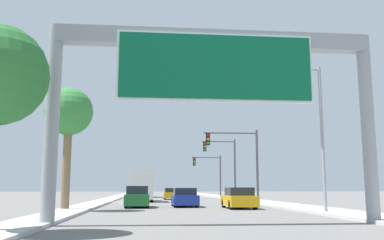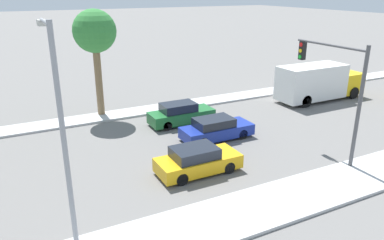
{
  "view_description": "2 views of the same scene",
  "coord_description": "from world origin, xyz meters",
  "px_view_note": "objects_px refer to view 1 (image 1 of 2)",
  "views": [
    {
      "loc": [
        -2.6,
        1.09,
        1.44
      ],
      "look_at": [
        0.0,
        27.87,
        5.69
      ],
      "focal_mm": 40.0,
      "sensor_mm": 36.0,
      "label": 1
    },
    {
      "loc": [
        18.84,
        22.33,
        9.09
      ],
      "look_at": [
        1.44,
        31.27,
        2.11
      ],
      "focal_mm": 35.0,
      "sensor_mm": 36.0,
      "label": 2
    }
  ],
  "objects_px": {
    "truck_box_primary": "(144,186)",
    "truck_box_secondary": "(141,186)",
    "car_far_center": "(171,194)",
    "car_mid_right": "(137,197)",
    "traffic_light_mid_block": "(225,160)",
    "traffic_light_far_intersection": "(211,169)",
    "palm_tree_background": "(69,114)",
    "traffic_light_near_intersection": "(240,153)",
    "car_far_left": "(239,199)",
    "sign_gantry": "(216,75)",
    "car_far_right": "(185,198)",
    "street_lamp_right": "(317,125)"
  },
  "relations": [
    {
      "from": "truck_box_secondary",
      "to": "car_far_right",
      "type": "bearing_deg",
      "value": -73.73
    },
    {
      "from": "car_far_right",
      "to": "traffic_light_near_intersection",
      "type": "xyz_separation_m",
      "value": [
        5.24,
        4.28,
        3.73
      ]
    },
    {
      "from": "street_lamp_right",
      "to": "truck_box_secondary",
      "type": "bearing_deg",
      "value": 114.62
    },
    {
      "from": "truck_box_secondary",
      "to": "palm_tree_background",
      "type": "xyz_separation_m",
      "value": [
        -4.3,
        -17.29,
        4.48
      ]
    },
    {
      "from": "truck_box_primary",
      "to": "car_mid_right",
      "type": "bearing_deg",
      "value": -90.0
    },
    {
      "from": "palm_tree_background",
      "to": "traffic_light_mid_block",
      "type": "bearing_deg",
      "value": 55.52
    },
    {
      "from": "traffic_light_mid_block",
      "to": "palm_tree_background",
      "type": "bearing_deg",
      "value": -124.48
    },
    {
      "from": "truck_box_secondary",
      "to": "truck_box_primary",
      "type": "bearing_deg",
      "value": 90.0
    },
    {
      "from": "car_far_left",
      "to": "truck_box_primary",
      "type": "xyz_separation_m",
      "value": [
        -7.0,
        34.69,
        0.94
      ]
    },
    {
      "from": "traffic_light_near_intersection",
      "to": "palm_tree_background",
      "type": "relative_size",
      "value": 0.84
    },
    {
      "from": "truck_box_primary",
      "to": "traffic_light_mid_block",
      "type": "relative_size",
      "value": 1.22
    },
    {
      "from": "traffic_light_near_intersection",
      "to": "street_lamp_right",
      "type": "bearing_deg",
      "value": -84.74
    },
    {
      "from": "palm_tree_background",
      "to": "car_far_left",
      "type": "bearing_deg",
      "value": 10.57
    },
    {
      "from": "truck_box_primary",
      "to": "sign_gantry",
      "type": "bearing_deg",
      "value": -85.77
    },
    {
      "from": "car_far_right",
      "to": "traffic_light_far_intersection",
      "type": "xyz_separation_m",
      "value": [
        5.47,
        24.28,
        3.18
      ]
    },
    {
      "from": "traffic_light_near_intersection",
      "to": "traffic_light_mid_block",
      "type": "relative_size",
      "value": 0.95
    },
    {
      "from": "sign_gantry",
      "to": "car_far_center",
      "type": "bearing_deg",
      "value": 90.0
    },
    {
      "from": "traffic_light_far_intersection",
      "to": "truck_box_primary",
      "type": "bearing_deg",
      "value": 141.21
    },
    {
      "from": "traffic_light_near_intersection",
      "to": "street_lamp_right",
      "type": "height_order",
      "value": "street_lamp_right"
    },
    {
      "from": "car_mid_right",
      "to": "truck_box_primary",
      "type": "relative_size",
      "value": 0.55
    },
    {
      "from": "car_far_center",
      "to": "traffic_light_far_intersection",
      "type": "relative_size",
      "value": 0.76
    },
    {
      "from": "traffic_light_near_intersection",
      "to": "car_far_left",
      "type": "bearing_deg",
      "value": -103.13
    },
    {
      "from": "car_far_left",
      "to": "truck_box_secondary",
      "type": "relative_size",
      "value": 0.53
    },
    {
      "from": "truck_box_primary",
      "to": "car_far_right",
      "type": "bearing_deg",
      "value": -83.66
    },
    {
      "from": "car_mid_right",
      "to": "truck_box_primary",
      "type": "bearing_deg",
      "value": 90.0
    },
    {
      "from": "car_mid_right",
      "to": "car_far_left",
      "type": "height_order",
      "value": "car_mid_right"
    },
    {
      "from": "car_mid_right",
      "to": "truck_box_primary",
      "type": "height_order",
      "value": "truck_box_primary"
    },
    {
      "from": "truck_box_primary",
      "to": "traffic_light_far_intersection",
      "type": "height_order",
      "value": "traffic_light_far_intersection"
    },
    {
      "from": "car_far_right",
      "to": "traffic_light_mid_block",
      "type": "xyz_separation_m",
      "value": [
        5.65,
        14.28,
        3.83
      ]
    },
    {
      "from": "car_far_center",
      "to": "palm_tree_background",
      "type": "relative_size",
      "value": 0.56
    },
    {
      "from": "car_far_center",
      "to": "truck_box_primary",
      "type": "distance_m",
      "value": 12.05
    },
    {
      "from": "car_far_center",
      "to": "traffic_light_far_intersection",
      "type": "bearing_deg",
      "value": 38.0
    },
    {
      "from": "car_far_left",
      "to": "traffic_light_mid_block",
      "type": "height_order",
      "value": "traffic_light_mid_block"
    },
    {
      "from": "truck_box_secondary",
      "to": "street_lamp_right",
      "type": "height_order",
      "value": "street_lamp_right"
    },
    {
      "from": "sign_gantry",
      "to": "traffic_light_near_intersection",
      "type": "xyz_separation_m",
      "value": [
        5.24,
        20.11,
        -1.6
      ]
    },
    {
      "from": "truck_box_primary",
      "to": "traffic_light_near_intersection",
      "type": "relative_size",
      "value": 1.28
    },
    {
      "from": "car_far_center",
      "to": "traffic_light_mid_block",
      "type": "xyz_separation_m",
      "value": [
        5.65,
        -5.73,
        3.84
      ]
    },
    {
      "from": "traffic_light_far_intersection",
      "to": "palm_tree_background",
      "type": "height_order",
      "value": "palm_tree_background"
    },
    {
      "from": "truck_box_primary",
      "to": "street_lamp_right",
      "type": "distance_m",
      "value": 42.77
    },
    {
      "from": "car_mid_right",
      "to": "truck_box_secondary",
      "type": "bearing_deg",
      "value": 90.0
    },
    {
      "from": "truck_box_primary",
      "to": "truck_box_secondary",
      "type": "distance_m",
      "value": 19.5
    },
    {
      "from": "truck_box_primary",
      "to": "traffic_light_mid_block",
      "type": "xyz_separation_m",
      "value": [
        9.15,
        -17.21,
        2.87
      ]
    },
    {
      "from": "car_mid_right",
      "to": "car_far_left",
      "type": "distance_m",
      "value": 7.4
    },
    {
      "from": "sign_gantry",
      "to": "traffic_light_near_intersection",
      "type": "bearing_deg",
      "value": 75.39
    },
    {
      "from": "palm_tree_background",
      "to": "street_lamp_right",
      "type": "relative_size",
      "value": 0.94
    },
    {
      "from": "car_far_right",
      "to": "car_far_left",
      "type": "relative_size",
      "value": 1.05
    },
    {
      "from": "car_far_left",
      "to": "street_lamp_right",
      "type": "relative_size",
      "value": 0.53
    },
    {
      "from": "sign_gantry",
      "to": "traffic_light_far_intersection",
      "type": "relative_size",
      "value": 2.36
    },
    {
      "from": "car_mid_right",
      "to": "traffic_light_mid_block",
      "type": "distance_m",
      "value": 18.03
    },
    {
      "from": "traffic_light_mid_block",
      "to": "traffic_light_far_intersection",
      "type": "xyz_separation_m",
      "value": [
        -0.18,
        10.0,
        -0.65
      ]
    }
  ]
}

